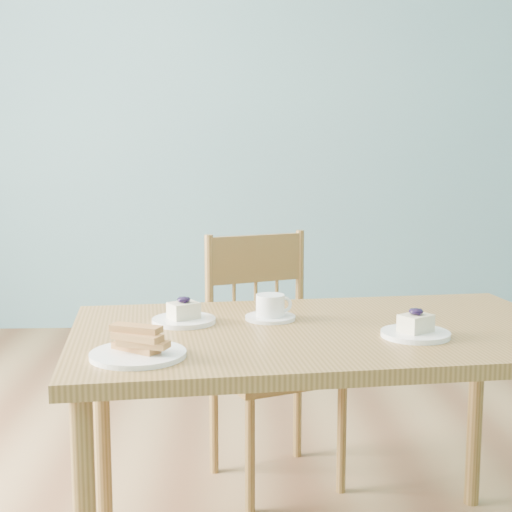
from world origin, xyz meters
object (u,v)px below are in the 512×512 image
dining_table (323,354)px  biscotti_plate (138,348)px  cheesecake_plate_near (416,329)px  cheesecake_plate_far (184,316)px  coffee_cup (271,309)px  dining_chair (271,357)px

dining_table → biscotti_plate: biscotti_plate is taller
cheesecake_plate_near → cheesecake_plate_far: (-0.56, 0.16, -0.00)m
cheesecake_plate_near → coffee_cup: (-0.33, 0.19, 0.01)m
cheesecake_plate_near → coffee_cup: size_ratio=1.24×
dining_table → cheesecake_plate_far: (-0.35, 0.07, 0.08)m
dining_table → cheesecake_plate_far: 0.36m
dining_chair → coffee_cup: bearing=-115.8°
coffee_cup → biscotti_plate: bearing=-144.1°
dining_chair → cheesecake_plate_far: dining_chair is taller
biscotti_plate → coffee_cup: bearing=47.9°
coffee_cup → cheesecake_plate_far: bearing=175.7°
cheesecake_plate_far → coffee_cup: (0.22, 0.03, 0.01)m
biscotti_plate → cheesecake_plate_far: bearing=75.6°
dining_chair → cheesecake_plate_far: size_ratio=5.08×
biscotti_plate → dining_table: bearing=29.0°
dining_chair → cheesecake_plate_far: (-0.25, -0.50, 0.26)m
dining_table → cheesecake_plate_near: 0.24m
dining_chair → cheesecake_plate_near: 0.77m
cheesecake_plate_near → coffee_cup: cheesecake_plate_near is taller
coffee_cup → biscotti_plate: 0.45m
cheesecake_plate_far → dining_chair: bearing=63.3°
dining_chair → coffee_cup: size_ratio=6.28×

